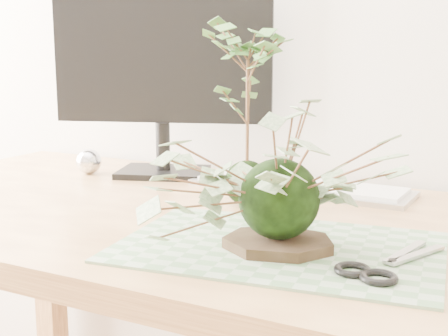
{
  "coord_description": "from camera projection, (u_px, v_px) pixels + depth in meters",
  "views": [
    {
      "loc": [
        0.43,
        0.32,
        1.02
      ],
      "look_at": [
        0.0,
        1.14,
        0.84
      ],
      "focal_mm": 50.0,
      "sensor_mm": 36.0,
      "label": 1
    }
  ],
  "objects": [
    {
      "name": "keyboard",
      "position": [
        300.0,
        186.0,
        1.24
      ],
      "size": [
        0.45,
        0.14,
        0.02
      ],
      "rotation": [
        0.0,
        0.0,
        -0.03
      ],
      "color": "#B2B2B2",
      "rests_on": "desk"
    },
    {
      "name": "foil_ball",
      "position": [
        89.0,
        161.0,
        1.39
      ],
      "size": [
        0.06,
        0.06,
        0.06
      ],
      "primitive_type": "sphere",
      "color": "white",
      "rests_on": "desk"
    },
    {
      "name": "ivy_kokedama",
      "position": [
        280.0,
        161.0,
        0.84
      ],
      "size": [
        0.36,
        0.36,
        0.22
      ],
      "rotation": [
        0.0,
        0.0,
        -0.18
      ],
      "color": "black",
      "rests_on": "stone_dish"
    },
    {
      "name": "monitor",
      "position": [
        163.0,
        64.0,
        1.34
      ],
      "size": [
        0.46,
        0.2,
        0.42
      ],
      "rotation": [
        0.0,
        0.0,
        0.34
      ],
      "color": "black",
      "rests_on": "desk"
    },
    {
      "name": "maple_kokedama",
      "position": [
        248.0,
        72.0,
        1.08
      ],
      "size": [
        0.22,
        0.22,
        0.34
      ],
      "rotation": [
        0.0,
        0.0,
        -0.24
      ],
      "color": "black",
      "rests_on": "desk"
    },
    {
      "name": "cutting_mat",
      "position": [
        279.0,
        247.0,
        0.88
      ],
      "size": [
        0.48,
        0.35,
        0.0
      ],
      "primitive_type": "cube",
      "rotation": [
        0.0,
        0.0,
        0.13
      ],
      "color": "#557F51",
      "rests_on": "desk"
    },
    {
      "name": "stone_dish",
      "position": [
        278.0,
        243.0,
        0.87
      ],
      "size": [
        0.19,
        0.19,
        0.01
      ],
      "primitive_type": "cylinder",
      "rotation": [
        0.0,
        0.0,
        0.26
      ],
      "color": "black",
      "rests_on": "cutting_mat"
    },
    {
      "name": "scissors",
      "position": [
        383.0,
        270.0,
        0.77
      ],
      "size": [
        0.1,
        0.2,
        0.01
      ],
      "rotation": [
        0.0,
        0.0,
        -0.32
      ],
      "color": "#979798",
      "rests_on": "cutting_mat"
    },
    {
      "name": "desk",
      "position": [
        252.0,
        268.0,
        1.05
      ],
      "size": [
        1.6,
        0.7,
        0.74
      ],
      "color": "tan",
      "rests_on": "ground_plane"
    }
  ]
}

